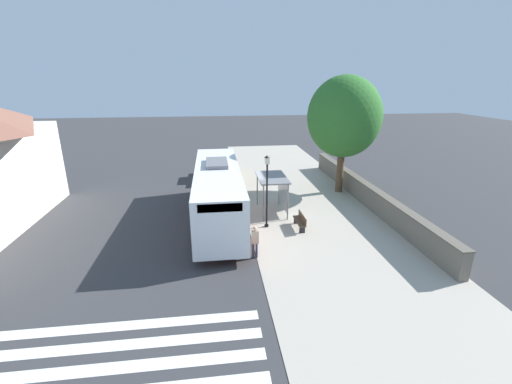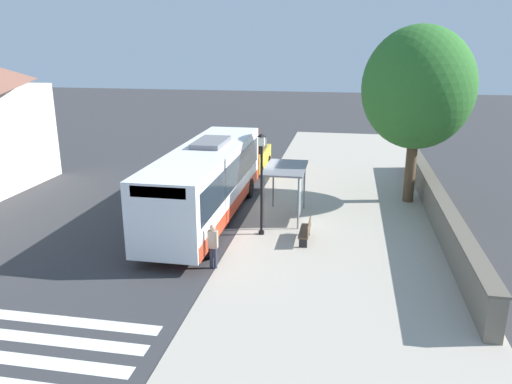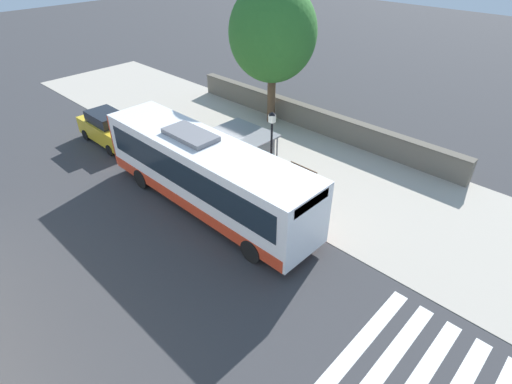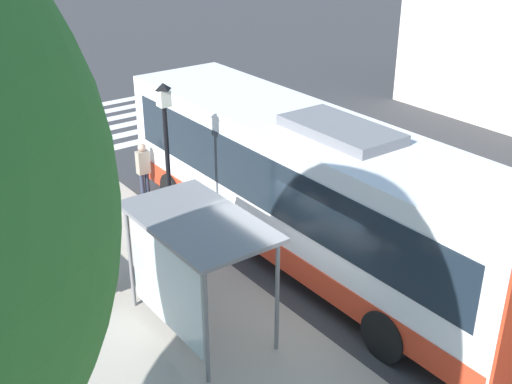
{
  "view_description": "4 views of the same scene",
  "coord_description": "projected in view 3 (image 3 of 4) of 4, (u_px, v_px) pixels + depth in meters",
  "views": [
    {
      "loc": [
        1.92,
        21.49,
        8.35
      ],
      "look_at": [
        -0.57,
        2.1,
        1.84
      ],
      "focal_mm": 24.0,
      "sensor_mm": 36.0,
      "label": 1
    },
    {
      "loc": [
        -4.39,
        22.59,
        7.82
      ],
      "look_at": [
        -0.72,
        2.64,
        1.69
      ],
      "focal_mm": 35.0,
      "sensor_mm": 36.0,
      "label": 2
    },
    {
      "loc": [
        11.26,
        14.01,
        11.08
      ],
      "look_at": [
        1.22,
        4.4,
        1.77
      ],
      "focal_mm": 28.0,
      "sensor_mm": 36.0,
      "label": 3
    },
    {
      "loc": [
        -7.06,
        -8.09,
        7.82
      ],
      "look_at": [
        1.54,
        3.53,
        1.03
      ],
      "focal_mm": 45.0,
      "sensor_mm": 36.0,
      "label": 4
    }
  ],
  "objects": [
    {
      "name": "sidewalk_plaza",
      "position": [
        269.0,
        149.0,
        23.66
      ],
      "size": [
        9.0,
        44.0,
        0.02
      ],
      "color": "#ADA393",
      "rests_on": "ground"
    },
    {
      "name": "parked_car_behind_bus",
      "position": [
        109.0,
        128.0,
        23.96
      ],
      "size": [
        1.95,
        4.48,
        1.9
      ],
      "color": "gold",
      "rests_on": "ground"
    },
    {
      "name": "bus_shelter",
      "position": [
        249.0,
        137.0,
        20.48
      ],
      "size": [
        1.81,
        3.14,
        2.41
      ],
      "color": "slate",
      "rests_on": "ground"
    },
    {
      "name": "bus",
      "position": [
        205.0,
        172.0,
        17.95
      ],
      "size": [
        2.77,
        11.7,
        3.51
      ],
      "color": "white",
      "rests_on": "ground"
    },
    {
      "name": "pedestrian",
      "position": [
        316.0,
        219.0,
        16.5
      ],
      "size": [
        0.34,
        0.22,
        1.67
      ],
      "color": "#2D3347",
      "rests_on": "ground"
    },
    {
      "name": "street_lamp_near",
      "position": [
        271.0,
        148.0,
        18.34
      ],
      "size": [
        0.28,
        0.28,
        4.32
      ],
      "color": "black",
      "rests_on": "ground"
    },
    {
      "name": "ground_plane",
      "position": [
        212.0,
        178.0,
        20.97
      ],
      "size": [
        120.0,
        120.0,
        0.0
      ],
      "primitive_type": "plane",
      "color": "#353538",
      "rests_on": "ground"
    },
    {
      "name": "bench",
      "position": [
        302.0,
        174.0,
        20.4
      ],
      "size": [
        0.4,
        1.68,
        0.88
      ],
      "color": "brown",
      "rests_on": "ground"
    },
    {
      "name": "stone_wall",
      "position": [
        312.0,
        118.0,
        25.69
      ],
      "size": [
        0.6,
        20.0,
        1.46
      ],
      "color": "#6B6356",
      "rests_on": "ground"
    },
    {
      "name": "shade_tree",
      "position": [
        273.0,
        33.0,
        23.93
      ],
      "size": [
        5.33,
        5.33,
        8.64
      ],
      "color": "brown",
      "rests_on": "ground"
    }
  ]
}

